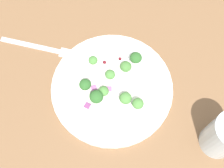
% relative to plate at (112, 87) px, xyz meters
% --- Properties ---
extents(ground_plane, '(1.80, 1.80, 0.02)m').
position_rel_plate_xyz_m(ground_plane, '(0.03, -0.02, -0.02)').
color(ground_plane, brown).
extents(plate, '(0.27, 0.27, 0.02)m').
position_rel_plate_xyz_m(plate, '(0.00, 0.00, 0.00)').
color(plate, white).
rests_on(plate, ground_plane).
extents(dressing_pool, '(0.16, 0.16, 0.00)m').
position_rel_plate_xyz_m(dressing_pool, '(0.00, 0.00, 0.00)').
color(dressing_pool, white).
rests_on(dressing_pool, plate).
extents(broccoli_floret_0, '(0.03, 0.03, 0.03)m').
position_rel_plate_xyz_m(broccoli_floret_0, '(0.04, -0.02, 0.02)').
color(broccoli_floret_0, '#8EB77A').
rests_on(broccoli_floret_0, plate).
extents(broccoli_floret_1, '(0.03, 0.03, 0.03)m').
position_rel_plate_xyz_m(broccoli_floret_1, '(0.01, 0.05, 0.02)').
color(broccoli_floret_1, '#8EB77A').
rests_on(broccoli_floret_1, plate).
extents(broccoli_floret_2, '(0.02, 0.02, 0.02)m').
position_rel_plate_xyz_m(broccoli_floret_2, '(-0.07, 0.03, 0.02)').
color(broccoli_floret_2, '#9EC684').
rests_on(broccoli_floret_2, plate).
extents(broccoli_floret_3, '(0.03, 0.03, 0.03)m').
position_rel_plate_xyz_m(broccoli_floret_3, '(-0.05, -0.03, 0.03)').
color(broccoli_floret_3, '#8EB77A').
rests_on(broccoli_floret_3, plate).
extents(broccoli_floret_4, '(0.02, 0.02, 0.02)m').
position_rel_plate_xyz_m(broccoli_floret_4, '(0.07, -0.01, 0.03)').
color(broccoli_floret_4, '#8EB77A').
rests_on(broccoli_floret_4, plate).
extents(broccoli_floret_5, '(0.02, 0.02, 0.02)m').
position_rel_plate_xyz_m(broccoli_floret_5, '(-0.01, -0.03, 0.02)').
color(broccoli_floret_5, '#9EC684').
rests_on(broccoli_floret_5, plate).
extents(broccoli_floret_6, '(0.02, 0.02, 0.02)m').
position_rel_plate_xyz_m(broccoli_floret_6, '(-0.02, 0.02, 0.02)').
color(broccoli_floret_6, '#ADD18E').
rests_on(broccoli_floret_6, plate).
extents(broccoli_floret_7, '(0.03, 0.03, 0.03)m').
position_rel_plate_xyz_m(broccoli_floret_7, '(0.02, 0.08, 0.03)').
color(broccoli_floret_7, '#8EB77A').
rests_on(broccoli_floret_7, plate).
extents(broccoli_floret_8, '(0.03, 0.03, 0.03)m').
position_rel_plate_xyz_m(broccoli_floret_8, '(-0.01, -0.04, 0.03)').
color(broccoli_floret_8, '#9EC684').
rests_on(broccoli_floret_8, plate).
extents(cranberry_0, '(0.01, 0.01, 0.01)m').
position_rel_plate_xyz_m(cranberry_0, '(-0.02, 0.02, 0.01)').
color(cranberry_0, '#4C0A14').
rests_on(cranberry_0, plate).
extents(cranberry_1, '(0.01, 0.01, 0.01)m').
position_rel_plate_xyz_m(cranberry_1, '(-0.02, 0.07, 0.01)').
color(cranberry_1, maroon).
rests_on(cranberry_1, plate).
extents(cranberry_2, '(0.01, 0.01, 0.01)m').
position_rel_plate_xyz_m(cranberry_2, '(-0.04, 0.04, 0.01)').
color(cranberry_2, maroon).
rests_on(cranberry_2, plate).
extents(onion_bit_0, '(0.01, 0.01, 0.00)m').
position_rel_plate_xyz_m(onion_bit_0, '(-0.00, -0.01, 0.01)').
color(onion_bit_0, '#A35B93').
rests_on(onion_bit_0, plate).
extents(onion_bit_1, '(0.02, 0.02, 0.00)m').
position_rel_plate_xyz_m(onion_bit_1, '(-0.03, -0.03, 0.01)').
color(onion_bit_1, '#A35B93').
rests_on(onion_bit_1, plate).
extents(onion_bit_2, '(0.01, 0.01, 0.00)m').
position_rel_plate_xyz_m(onion_bit_2, '(-0.02, -0.07, 0.01)').
color(onion_bit_2, '#843D75').
rests_on(onion_bit_2, plate).
extents(fork, '(0.18, 0.07, 0.01)m').
position_rel_plate_xyz_m(fork, '(-0.20, 0.01, -0.01)').
color(fork, silver).
rests_on(fork, ground_plane).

